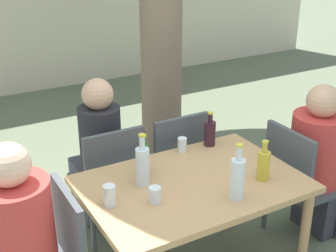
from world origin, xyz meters
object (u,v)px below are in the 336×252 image
at_px(dining_table_front, 192,193).
at_px(patio_chair_2, 110,177).
at_px(water_bottle_1, 237,178).
at_px(patio_chair_3, 174,160).
at_px(person_seated_2, 97,160).
at_px(oil_cruet_3, 263,165).
at_px(person_seated_1, 322,167).
at_px(water_bottle_0, 143,165).
at_px(patio_chair_1, 298,178).
at_px(wine_bottle_4, 210,133).
at_px(drinking_glass_0, 155,195).
at_px(green_bottle_2, 144,159).
at_px(drinking_glass_1, 109,196).
at_px(drinking_glass_2, 182,145).

bearing_deg(dining_table_front, patio_chair_2, 111.14).
bearing_deg(water_bottle_1, patio_chair_3, 81.30).
height_order(person_seated_2, oil_cruet_3, person_seated_2).
distance_m(person_seated_1, water_bottle_1, 1.09).
bearing_deg(water_bottle_0, patio_chair_3, 46.14).
xyz_separation_m(patio_chair_1, water_bottle_1, (-0.77, -0.28, 0.36)).
distance_m(dining_table_front, oil_cruet_3, 0.46).
xyz_separation_m(wine_bottle_4, drinking_glass_0, (-0.68, -0.46, -0.05)).
bearing_deg(green_bottle_2, patio_chair_2, 96.94).
relative_size(person_seated_2, wine_bottle_4, 4.81).
bearing_deg(drinking_glass_1, person_seated_1, -0.25).
distance_m(patio_chair_2, water_bottle_0, 0.66).
relative_size(person_seated_1, wine_bottle_4, 4.73).
relative_size(patio_chair_3, water_bottle_1, 2.64).
bearing_deg(drinking_glass_0, drinking_glass_1, 157.76).
relative_size(patio_chair_2, drinking_glass_2, 9.00).
bearing_deg(drinking_glass_1, green_bottle_2, 34.30).
bearing_deg(water_bottle_0, drinking_glass_0, -98.12).
distance_m(patio_chair_1, patio_chair_3, 0.92).
distance_m(patio_chair_1, water_bottle_1, 0.89).
bearing_deg(oil_cruet_3, wine_bottle_4, 91.01).
height_order(dining_table_front, drinking_glass_0, drinking_glass_0).
height_order(person_seated_1, wine_bottle_4, person_seated_1).
distance_m(patio_chair_3, drinking_glass_1, 1.08).
bearing_deg(water_bottle_0, patio_chair_1, -5.84).
distance_m(person_seated_1, green_bottle_2, 1.37).
bearing_deg(dining_table_front, drinking_glass_2, 67.78).
height_order(person_seated_2, drinking_glass_1, person_seated_2).
xyz_separation_m(dining_table_front, drinking_glass_2, (0.16, 0.38, 0.13)).
bearing_deg(green_bottle_2, water_bottle_1, -57.59).
bearing_deg(drinking_glass_2, person_seated_2, 128.02).
height_order(water_bottle_0, water_bottle_1, water_bottle_1).
bearing_deg(green_bottle_2, person_seated_1, -9.87).
relative_size(patio_chair_1, patio_chair_2, 1.00).
bearing_deg(person_seated_1, drinking_glass_0, 93.51).
xyz_separation_m(person_seated_1, drinking_glass_2, (-0.96, 0.38, 0.25)).
relative_size(patio_chair_1, person_seated_2, 0.75).
distance_m(dining_table_front, water_bottle_0, 0.36).
bearing_deg(dining_table_front, person_seated_1, -0.00).
bearing_deg(drinking_glass_1, water_bottle_0, 23.21).
bearing_deg(wine_bottle_4, patio_chair_3, 110.30).
relative_size(green_bottle_2, drinking_glass_2, 2.66).
bearing_deg(oil_cruet_3, dining_table_front, 154.53).
bearing_deg(water_bottle_1, wine_bottle_4, 68.31).
distance_m(patio_chair_2, drinking_glass_0, 0.81).
bearing_deg(person_seated_2, patio_chair_1, 141.46).
height_order(person_seated_1, person_seated_2, person_seated_2).
relative_size(patio_chair_2, water_bottle_0, 2.73).
relative_size(person_seated_1, water_bottle_1, 3.47).
relative_size(person_seated_2, drinking_glass_1, 9.77).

